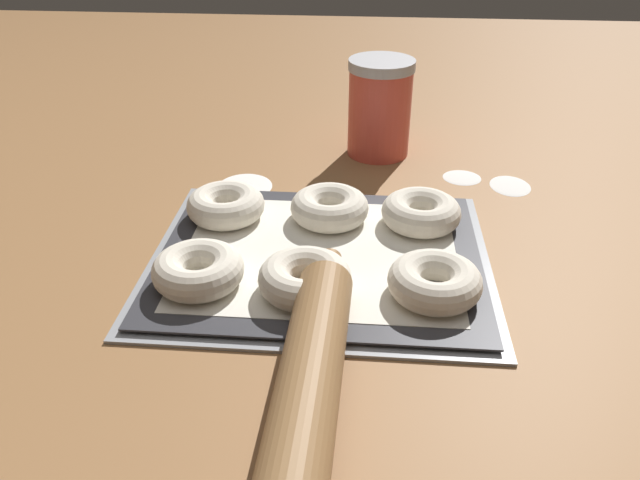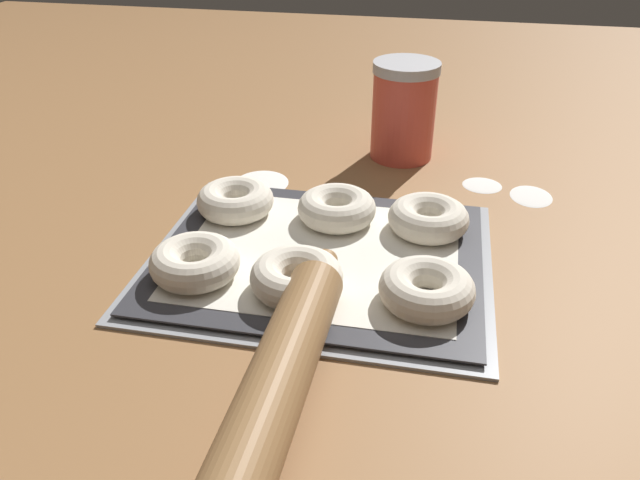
{
  "view_description": "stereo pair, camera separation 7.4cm",
  "coord_description": "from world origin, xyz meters",
  "px_view_note": "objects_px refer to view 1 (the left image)",
  "views": [
    {
      "loc": [
        0.06,
        -0.65,
        0.42
      ],
      "look_at": [
        0.01,
        -0.01,
        0.03
      ],
      "focal_mm": 35.0,
      "sensor_mm": 36.0,
      "label": 1
    },
    {
      "loc": [
        0.14,
        -0.64,
        0.42
      ],
      "look_at": [
        0.01,
        -0.01,
        0.03
      ],
      "focal_mm": 35.0,
      "sensor_mm": 36.0,
      "label": 2
    }
  ],
  "objects_px": {
    "bagel_back_center": "(330,207)",
    "bagel_front_left": "(198,270)",
    "baking_tray": "(320,258)",
    "flour_canister": "(380,108)",
    "bagel_front_right": "(435,281)",
    "bagel_back_left": "(226,205)",
    "bagel_back_right": "(421,212)",
    "bagel_front_center": "(308,278)",
    "rolling_pin": "(307,394)"
  },
  "relations": [
    {
      "from": "bagel_back_center",
      "to": "bagel_front_left",
      "type": "bearing_deg",
      "value": -130.7
    },
    {
      "from": "baking_tray",
      "to": "flour_canister",
      "type": "bearing_deg",
      "value": 78.43
    },
    {
      "from": "bagel_front_right",
      "to": "bagel_back_left",
      "type": "relative_size",
      "value": 1.0
    },
    {
      "from": "baking_tray",
      "to": "bagel_back_left",
      "type": "relative_size",
      "value": 3.99
    },
    {
      "from": "baking_tray",
      "to": "bagel_front_right",
      "type": "xyz_separation_m",
      "value": [
        0.13,
        -0.08,
        0.03
      ]
    },
    {
      "from": "baking_tray",
      "to": "bagel_front_right",
      "type": "bearing_deg",
      "value": -29.98
    },
    {
      "from": "bagel_back_center",
      "to": "flour_canister",
      "type": "distance_m",
      "value": 0.27
    },
    {
      "from": "bagel_back_left",
      "to": "bagel_back_right",
      "type": "distance_m",
      "value": 0.26
    },
    {
      "from": "baking_tray",
      "to": "bagel_front_right",
      "type": "distance_m",
      "value": 0.15
    },
    {
      "from": "bagel_front_right",
      "to": "bagel_back_center",
      "type": "bearing_deg",
      "value": 128.25
    },
    {
      "from": "bagel_front_right",
      "to": "bagel_back_center",
      "type": "xyz_separation_m",
      "value": [
        -0.13,
        0.16,
        0.0
      ]
    },
    {
      "from": "bagel_front_left",
      "to": "bagel_front_center",
      "type": "relative_size",
      "value": 1.0
    },
    {
      "from": "bagel_front_center",
      "to": "bagel_front_right",
      "type": "distance_m",
      "value": 0.14
    },
    {
      "from": "bagel_front_right",
      "to": "bagel_back_right",
      "type": "bearing_deg",
      "value": 92.21
    },
    {
      "from": "bagel_front_left",
      "to": "bagel_front_right",
      "type": "xyz_separation_m",
      "value": [
        0.26,
        -0.0,
        0.0
      ]
    },
    {
      "from": "bagel_back_left",
      "to": "bagel_back_center",
      "type": "relative_size",
      "value": 1.0
    },
    {
      "from": "bagel_front_center",
      "to": "bagel_back_center",
      "type": "relative_size",
      "value": 1.0
    },
    {
      "from": "bagel_front_center",
      "to": "bagel_front_right",
      "type": "relative_size",
      "value": 1.0
    },
    {
      "from": "bagel_front_right",
      "to": "bagel_back_center",
      "type": "relative_size",
      "value": 1.0
    },
    {
      "from": "bagel_front_left",
      "to": "bagel_back_center",
      "type": "relative_size",
      "value": 1.0
    },
    {
      "from": "bagel_back_right",
      "to": "flour_canister",
      "type": "xyz_separation_m",
      "value": [
        -0.06,
        0.26,
        0.05
      ]
    },
    {
      "from": "bagel_back_right",
      "to": "bagel_front_left",
      "type": "bearing_deg",
      "value": -148.77
    },
    {
      "from": "flour_canister",
      "to": "rolling_pin",
      "type": "distance_m",
      "value": 0.6
    },
    {
      "from": "baking_tray",
      "to": "rolling_pin",
      "type": "distance_m",
      "value": 0.26
    },
    {
      "from": "baking_tray",
      "to": "bagel_back_right",
      "type": "height_order",
      "value": "bagel_back_right"
    },
    {
      "from": "flour_canister",
      "to": "bagel_front_right",
      "type": "bearing_deg",
      "value": -81.42
    },
    {
      "from": "baking_tray",
      "to": "bagel_back_left",
      "type": "bearing_deg",
      "value": 149.24
    },
    {
      "from": "bagel_front_right",
      "to": "flour_canister",
      "type": "height_order",
      "value": "flour_canister"
    },
    {
      "from": "bagel_front_left",
      "to": "bagel_back_center",
      "type": "distance_m",
      "value": 0.21
    },
    {
      "from": "bagel_front_left",
      "to": "bagel_front_center",
      "type": "distance_m",
      "value": 0.12
    },
    {
      "from": "bagel_front_center",
      "to": "bagel_back_center",
      "type": "distance_m",
      "value": 0.17
    },
    {
      "from": "bagel_front_center",
      "to": "bagel_back_right",
      "type": "distance_m",
      "value": 0.21
    },
    {
      "from": "baking_tray",
      "to": "bagel_back_center",
      "type": "xyz_separation_m",
      "value": [
        0.01,
        0.08,
        0.03
      ]
    },
    {
      "from": "baking_tray",
      "to": "bagel_front_center",
      "type": "distance_m",
      "value": 0.09
    },
    {
      "from": "bagel_front_left",
      "to": "flour_canister",
      "type": "relative_size",
      "value": 0.66
    },
    {
      "from": "bagel_front_left",
      "to": "rolling_pin",
      "type": "xyz_separation_m",
      "value": [
        0.14,
        -0.18,
        -0.0
      ]
    },
    {
      "from": "baking_tray",
      "to": "bagel_back_right",
      "type": "relative_size",
      "value": 3.99
    },
    {
      "from": "bagel_back_right",
      "to": "rolling_pin",
      "type": "relative_size",
      "value": 0.24
    },
    {
      "from": "bagel_back_left",
      "to": "flour_canister",
      "type": "xyz_separation_m",
      "value": [
        0.2,
        0.26,
        0.05
      ]
    },
    {
      "from": "bagel_back_right",
      "to": "rolling_pin",
      "type": "height_order",
      "value": "rolling_pin"
    },
    {
      "from": "bagel_back_center",
      "to": "flour_canister",
      "type": "height_order",
      "value": "flour_canister"
    },
    {
      "from": "bagel_back_right",
      "to": "flour_canister",
      "type": "height_order",
      "value": "flour_canister"
    },
    {
      "from": "bagel_back_center",
      "to": "bagel_front_center",
      "type": "bearing_deg",
      "value": -94.34
    },
    {
      "from": "baking_tray",
      "to": "rolling_pin",
      "type": "xyz_separation_m",
      "value": [
        0.01,
        -0.25,
        0.02
      ]
    },
    {
      "from": "bagel_back_left",
      "to": "bagel_back_center",
      "type": "distance_m",
      "value": 0.14
    },
    {
      "from": "bagel_front_left",
      "to": "rolling_pin",
      "type": "distance_m",
      "value": 0.23
    },
    {
      "from": "bagel_back_center",
      "to": "rolling_pin",
      "type": "height_order",
      "value": "rolling_pin"
    },
    {
      "from": "bagel_back_center",
      "to": "flour_canister",
      "type": "xyz_separation_m",
      "value": [
        0.06,
        0.25,
        0.05
      ]
    },
    {
      "from": "flour_canister",
      "to": "rolling_pin",
      "type": "height_order",
      "value": "flour_canister"
    },
    {
      "from": "baking_tray",
      "to": "rolling_pin",
      "type": "bearing_deg",
      "value": -87.85
    }
  ]
}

